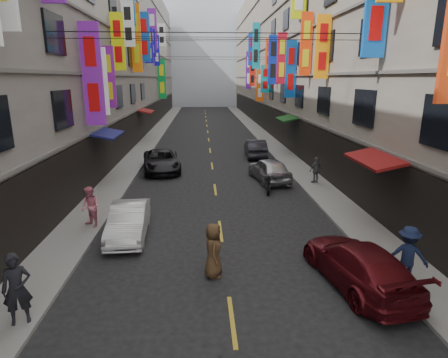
{
  "coord_description": "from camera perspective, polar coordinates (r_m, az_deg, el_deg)",
  "views": [
    {
      "loc": [
        -0.72,
        3.52,
        6.15
      ],
      "look_at": [
        -0.21,
        12.06,
        3.85
      ],
      "focal_mm": 30.0,
      "sensor_mm": 36.0,
      "label": 1
    }
  ],
  "objects": [
    {
      "name": "car_right_far",
      "position": [
        30.28,
        4.81,
        4.69
      ],
      "size": [
        1.63,
        4.35,
        1.42
      ],
      "primitive_type": "imported",
      "rotation": [
        0.0,
        0.0,
        3.11
      ],
      "color": "#23232A",
      "rests_on": "ground"
    },
    {
      "name": "pedestrian_rnear",
      "position": [
        12.71,
        26.19,
        -10.35
      ],
      "size": [
        1.32,
        1.04,
        1.81
      ],
      "primitive_type": "imported",
      "rotation": [
        0.0,
        0.0,
        2.71
      ],
      "color": "#131B36",
      "rests_on": "sidewalk_right"
    },
    {
      "name": "sidewalk_left",
      "position": [
        39.31,
        -11.17,
        5.9
      ],
      "size": [
        2.0,
        90.0,
        0.12
      ],
      "primitive_type": "cube",
      "color": "slate",
      "rests_on": "ground"
    },
    {
      "name": "car_right_near",
      "position": [
        12.38,
        19.75,
        -12.11
      ],
      "size": [
        2.63,
        4.92,
        1.36
      ],
      "primitive_type": "imported",
      "rotation": [
        0.0,
        0.0,
        3.3
      ],
      "color": "#560E14",
      "rests_on": "ground"
    },
    {
      "name": "overhead_cables",
      "position": [
        26.62,
        -1.99,
        20.79
      ],
      "size": [
        14.0,
        38.04,
        1.24
      ],
      "color": "black",
      "rests_on": "ground"
    },
    {
      "name": "car_left_far",
      "position": [
        25.85,
        -9.52,
        2.74
      ],
      "size": [
        3.09,
        5.42,
        1.43
      ],
      "primitive_type": "imported",
      "rotation": [
        0.0,
        0.0,
        0.15
      ],
      "color": "black",
      "rests_on": "ground"
    },
    {
      "name": "building_row_left",
      "position": [
        40.23,
        -20.86,
        18.92
      ],
      "size": [
        10.14,
        90.0,
        19.0
      ],
      "color": "gray",
      "rests_on": "ground"
    },
    {
      "name": "scooter_far_right",
      "position": [
        20.99,
        6.73,
        -0.8
      ],
      "size": [
        0.59,
        1.8,
        1.14
      ],
      "rotation": [
        0.0,
        0.0,
        2.98
      ],
      "color": "black",
      "rests_on": "ground"
    },
    {
      "name": "car_right_mid",
      "position": [
        23.22,
        6.89,
        1.47
      ],
      "size": [
        2.41,
        4.49,
        1.45
      ],
      "primitive_type": "imported",
      "rotation": [
        0.0,
        0.0,
        3.31
      ],
      "color": "#AAAAAE",
      "rests_on": "ground"
    },
    {
      "name": "haze_block",
      "position": [
        88.61,
        -3.12,
        18.21
      ],
      "size": [
        18.0,
        8.0,
        22.0
      ],
      "primitive_type": "cube",
      "color": "silver",
      "rests_on": "ground"
    },
    {
      "name": "lane_markings",
      "position": [
        36.01,
        -2.25,
        5.26
      ],
      "size": [
        0.12,
        80.2,
        0.01
      ],
      "color": "gold",
      "rests_on": "ground"
    },
    {
      "name": "pedestrian_crossing",
      "position": [
        12.05,
        -1.64,
        -10.8
      ],
      "size": [
        0.6,
        0.88,
        1.79
      ],
      "primitive_type": "imported",
      "rotation": [
        0.0,
        0.0,
        1.57
      ],
      "color": "#4D351F",
      "rests_on": "ground"
    },
    {
      "name": "street_awnings",
      "position": [
        22.7,
        -4.79,
        7.06
      ],
      "size": [
        13.99,
        35.2,
        0.41
      ],
      "color": "#134916",
      "rests_on": "ground"
    },
    {
      "name": "pedestrian_lfar",
      "position": [
        16.56,
        -19.7,
        -4.03
      ],
      "size": [
        1.01,
        0.98,
        1.72
      ],
      "primitive_type": "imported",
      "rotation": [
        0.0,
        0.0,
        -0.71
      ],
      "color": "pink",
      "rests_on": "sidewalk_left"
    },
    {
      "name": "car_left_mid",
      "position": [
        15.47,
        -14.33,
        -6.22
      ],
      "size": [
        1.57,
        4.03,
        1.31
      ],
      "primitive_type": "imported",
      "rotation": [
        0.0,
        0.0,
        0.05
      ],
      "color": "silver",
      "rests_on": "ground"
    },
    {
      "name": "shop_signage",
      "position": [
        31.82,
        -2.69,
        20.37
      ],
      "size": [
        14.0,
        55.0,
        11.69
      ],
      "color": "#0D3FA2",
      "rests_on": "ground"
    },
    {
      "name": "pedestrian_rfar",
      "position": [
        22.81,
        13.83,
        1.35
      ],
      "size": [
        1.05,
        0.86,
        1.57
      ],
      "primitive_type": "imported",
      "rotation": [
        0.0,
        0.0,
        3.58
      ],
      "color": "#57575A",
      "rests_on": "sidewalk_right"
    },
    {
      "name": "pedestrian_lnear",
      "position": [
        11.03,
        -29.02,
        -14.44
      ],
      "size": [
        0.87,
        0.84,
        1.89
      ],
      "primitive_type": "imported",
      "rotation": [
        0.0,
        0.0,
        0.38
      ],
      "color": "black",
      "rests_on": "sidewalk_left"
    },
    {
      "name": "building_row_right",
      "position": [
        40.66,
        15.69,
        19.27
      ],
      "size": [
        10.14,
        90.0,
        19.0
      ],
      "color": "#A09586",
      "rests_on": "ground"
    },
    {
      "name": "sidewalk_right",
      "position": [
        39.53,
        6.43,
        6.14
      ],
      "size": [
        2.0,
        90.0,
        0.12
      ],
      "primitive_type": "cube",
      "color": "slate",
      "rests_on": "ground"
    }
  ]
}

